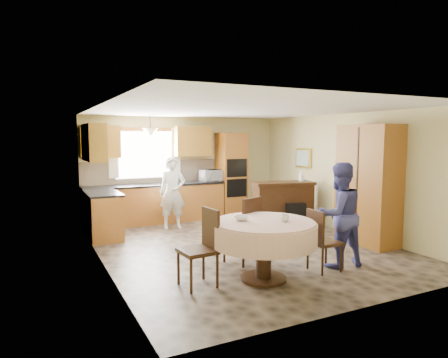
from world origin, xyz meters
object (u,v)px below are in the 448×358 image
oven_tower (231,174)px  person_dining (339,215)px  dining_table (264,234)px  sideboard (283,206)px  chair_back (246,227)px  cupboard (368,185)px  chair_left (203,243)px  person_sink (173,193)px  chair_right (321,238)px

oven_tower → person_dining: 4.38m
person_dining → dining_table: bearing=4.5°
sideboard → chair_back: 2.75m
cupboard → chair_back: (-2.66, -0.04, -0.53)m
chair_left → chair_back: chair_back is taller
sideboard → oven_tower: bearing=116.4°
cupboard → dining_table: 2.95m
chair_left → person_sink: (0.75, 3.45, 0.21)m
dining_table → person_sink: person_sink is taller
sideboard → person_dining: 2.78m
chair_back → person_sink: person_sink is taller
sideboard → cupboard: size_ratio=0.60×
chair_left → person_sink: bearing=162.6°
dining_table → chair_left: (-0.84, 0.19, -0.08)m
chair_back → person_sink: size_ratio=0.67×
chair_left → dining_table: bearing=72.2°
person_sink → chair_left: bearing=-92.9°
dining_table → person_sink: bearing=91.5°
sideboard → dining_table: bearing=-116.3°
cupboard → oven_tower: bearing=106.7°
dining_table → person_dining: 1.37m
person_sink → person_dining: bearing=-58.8°
sideboard → person_dining: size_ratio=0.82×
oven_tower → dining_table: size_ratio=1.44×
cupboard → person_dining: size_ratio=1.38×
oven_tower → sideboard: oven_tower is taller
person_sink → chair_right: bearing=-64.9°
chair_right → sideboard: bearing=-22.6°
chair_back → chair_right: size_ratio=1.14×
sideboard → chair_back: chair_back is taller
person_dining → chair_back: bearing=-27.7°
oven_tower → sideboard: (0.42, -1.71, -0.58)m
oven_tower → person_sink: bearing=-158.5°
oven_tower → cupboard: bearing=-73.3°
chair_right → chair_back: bearing=45.1°
oven_tower → dining_table: (-1.73, -4.36, -0.40)m
sideboard → chair_left: size_ratio=1.28×
dining_table → person_sink: 3.65m
cupboard → chair_back: cupboard is taller
oven_tower → person_dining: (-0.37, -4.36, -0.25)m
sideboard → person_dining: (-0.78, -2.64, 0.33)m
sideboard → person_dining: bearing=-93.8°
chair_left → sideboard: bearing=124.3°
oven_tower → cupboard: 3.72m
chair_back → person_dining: size_ratio=0.66×
oven_tower → chair_back: bearing=-113.8°
oven_tower → chair_right: size_ratio=2.26×
dining_table → chair_right: 0.97m
oven_tower → sideboard: bearing=-76.3°
person_sink → sideboard: bearing=-14.6°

